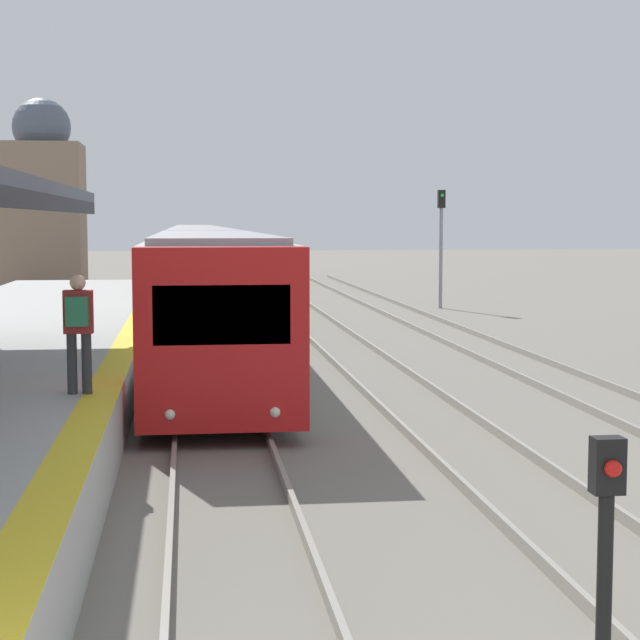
% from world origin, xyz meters
% --- Properties ---
extents(person_on_platform, '(0.40, 0.40, 1.66)m').
position_xyz_m(person_on_platform, '(-2.01, 10.41, 2.00)').
color(person_on_platform, '#2D2D33').
rests_on(person_on_platform, station_platform).
extents(train_near, '(2.62, 61.06, 3.15)m').
position_xyz_m(train_near, '(0.00, 41.65, 1.75)').
color(train_near, red).
rests_on(train_near, ground_plane).
extents(signal_post_near, '(0.20, 0.22, 2.06)m').
position_xyz_m(signal_post_near, '(2.11, 1.72, 1.26)').
color(signal_post_near, black).
rests_on(signal_post_near, ground_plane).
extents(signal_mast_far, '(0.28, 0.29, 4.62)m').
position_xyz_m(signal_mast_far, '(9.37, 36.32, 2.93)').
color(signal_mast_far, gray).
rests_on(signal_mast_far, ground_plane).
extents(distant_domed_building, '(4.00, 4.00, 9.63)m').
position_xyz_m(distant_domed_building, '(-7.75, 51.54, 4.47)').
color(distant_domed_building, '#89705B').
rests_on(distant_domed_building, ground_plane).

